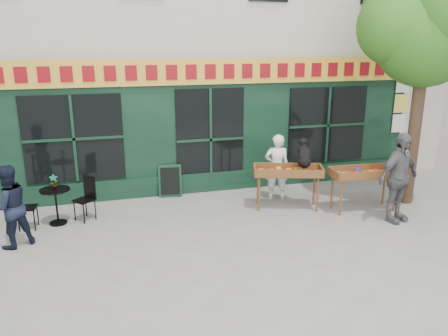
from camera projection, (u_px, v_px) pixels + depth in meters
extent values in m
plane|color=slate|center=(238.00, 226.00, 9.03)|extent=(80.00, 80.00, 0.00)
cube|color=black|center=(209.00, 129.00, 10.83)|extent=(11.00, 0.16, 3.20)
cube|color=gold|center=(210.00, 71.00, 10.33)|extent=(11.00, 0.06, 0.60)
cube|color=maroon|center=(210.00, 72.00, 10.30)|extent=(9.60, 0.03, 0.34)
cube|color=black|center=(211.00, 182.00, 11.11)|extent=(11.00, 0.10, 0.50)
cube|color=black|center=(210.00, 139.00, 10.81)|extent=(1.70, 0.05, 2.50)
cube|color=black|center=(74.00, 139.00, 9.93)|extent=(2.20, 0.05, 2.00)
cube|color=black|center=(327.00, 125.00, 11.58)|extent=(2.20, 0.05, 2.00)
cube|color=silver|center=(399.00, 123.00, 12.14)|extent=(0.42, 0.02, 0.50)
cube|color=#E5D14C|center=(401.00, 103.00, 11.99)|extent=(0.42, 0.02, 0.50)
cube|color=silver|center=(403.00, 83.00, 11.84)|extent=(0.42, 0.02, 0.50)
cylinder|color=#382619|center=(415.00, 127.00, 9.92)|extent=(0.28, 0.28, 3.60)
sphere|color=#266016|center=(426.00, 36.00, 9.37)|extent=(2.20, 2.20, 2.20)
sphere|color=#266016|center=(445.00, 22.00, 9.74)|extent=(1.80, 1.80, 1.80)
sphere|color=#266016|center=(397.00, 26.00, 9.34)|extent=(1.70, 1.70, 1.70)
sphere|color=#266016|center=(399.00, 8.00, 9.68)|extent=(1.60, 1.60, 1.60)
cylinder|color=brown|center=(259.00, 194.00, 9.75)|extent=(0.05, 0.05, 0.80)
cylinder|color=brown|center=(317.00, 195.00, 9.71)|extent=(0.05, 0.05, 0.80)
cylinder|color=brown|center=(258.00, 188.00, 10.17)|extent=(0.05, 0.05, 0.80)
cylinder|color=brown|center=(314.00, 188.00, 10.13)|extent=(0.05, 0.05, 0.80)
cube|color=brown|center=(288.00, 173.00, 9.83)|extent=(1.60, 1.00, 0.05)
cube|color=brown|center=(289.00, 174.00, 9.53)|extent=(1.44, 0.48, 0.18)
cube|color=brown|center=(287.00, 167.00, 10.08)|extent=(1.44, 0.48, 0.18)
cube|color=brown|center=(288.00, 171.00, 9.81)|extent=(1.36, 0.77, 0.06)
imported|color=white|center=(277.00, 167.00, 10.43)|extent=(0.67, 0.54, 1.59)
cylinder|color=brown|center=(341.00, 198.00, 9.49)|extent=(0.05, 0.05, 0.80)
cylinder|color=brown|center=(395.00, 194.00, 9.74)|extent=(0.05, 0.05, 0.80)
cylinder|color=brown|center=(332.00, 192.00, 9.90)|extent=(0.05, 0.05, 0.80)
cylinder|color=brown|center=(384.00, 188.00, 10.16)|extent=(0.05, 0.05, 0.80)
cube|color=brown|center=(365.00, 175.00, 9.71)|extent=(1.53, 0.68, 0.05)
cube|color=brown|center=(372.00, 175.00, 9.41)|extent=(1.50, 0.14, 0.18)
cube|color=brown|center=(358.00, 168.00, 9.96)|extent=(1.50, 0.14, 0.18)
cube|color=brown|center=(365.00, 173.00, 9.69)|extent=(1.32, 0.48, 0.06)
imported|color=#535358|center=(398.00, 178.00, 9.05)|extent=(1.20, 0.76, 1.90)
cylinder|color=black|center=(58.00, 223.00, 9.16)|extent=(0.36, 0.36, 0.03)
cylinder|color=black|center=(57.00, 207.00, 9.06)|extent=(0.04, 0.04, 0.72)
cylinder|color=black|center=(55.00, 190.00, 8.95)|extent=(0.60, 0.60, 0.03)
cube|color=black|center=(27.00, 208.00, 8.80)|extent=(0.39, 0.39, 0.03)
cube|color=black|center=(16.00, 197.00, 8.70)|extent=(0.06, 0.36, 0.50)
cylinder|color=black|center=(35.00, 221.00, 8.75)|extent=(0.02, 0.02, 0.44)
cylinder|color=black|center=(38.00, 215.00, 9.04)|extent=(0.02, 0.02, 0.44)
cylinder|color=black|center=(19.00, 222.00, 8.70)|extent=(0.02, 0.02, 0.44)
cylinder|color=black|center=(22.00, 216.00, 8.98)|extent=(0.02, 0.02, 0.44)
cube|color=black|center=(84.00, 200.00, 9.23)|extent=(0.51, 0.51, 0.03)
cube|color=black|center=(90.00, 187.00, 9.29)|extent=(0.26, 0.29, 0.50)
cylinder|color=black|center=(75.00, 211.00, 9.25)|extent=(0.02, 0.02, 0.44)
cylinder|color=black|center=(84.00, 214.00, 9.09)|extent=(0.02, 0.02, 0.44)
cylinder|color=black|center=(86.00, 207.00, 9.49)|extent=(0.02, 0.02, 0.44)
cylinder|color=black|center=(95.00, 210.00, 9.33)|extent=(0.02, 0.02, 0.44)
imported|color=gray|center=(54.00, 182.00, 8.91)|extent=(0.18, 0.14, 0.31)
imported|color=black|center=(9.00, 207.00, 7.93)|extent=(0.96, 0.90, 1.57)
cube|color=black|center=(170.00, 181.00, 10.69)|extent=(0.58, 0.26, 0.79)
cube|color=black|center=(170.00, 181.00, 10.67)|extent=(0.48, 0.23, 0.65)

